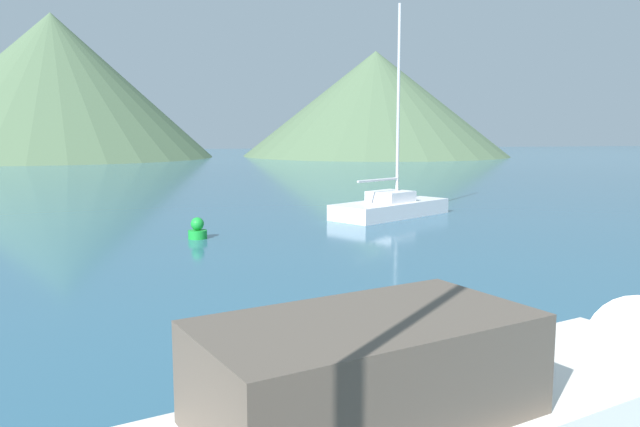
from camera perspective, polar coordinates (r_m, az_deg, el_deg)
The scene contains 5 objects.
motorboat_near at distance 6.72m, azimuth 13.75°, elevation -17.53°, with size 8.92×4.33×2.27m.
sailboat_inner at distance 24.85m, azimuth 6.47°, elevation 0.72°, with size 5.49×4.35×8.24m.
buoy_marker at distance 19.97m, azimuth -11.14°, elevation -1.47°, with size 0.59×0.59×0.68m.
hill_west at distance 86.05m, azimuth -23.15°, elevation 10.66°, with size 38.71×38.71×17.88m.
hill_central at distance 87.25m, azimuth 5.07°, elevation 9.96°, with size 36.33×36.33×14.19m.
Camera 1 is at (-4.74, -1.82, 3.36)m, focal length 35.00 mm.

